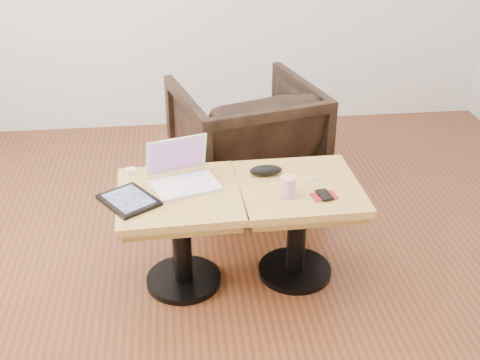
{
  "coord_description": "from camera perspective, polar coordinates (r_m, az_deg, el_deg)",
  "views": [
    {
      "loc": [
        -0.33,
        -2.45,
        2.0
      ],
      "look_at": [
        -0.03,
        0.11,
        0.6
      ],
      "focal_mm": 45.0,
      "sensor_mm": 36.0,
      "label": 1
    }
  ],
  "objects": [
    {
      "name": "striped_cup",
      "position": [
        2.88,
        4.56,
        -0.63
      ],
      "size": [
        0.08,
        0.08,
        0.1
      ],
      "primitive_type": "cylinder",
      "rotation": [
        0.0,
        0.0,
        -0.04
      ],
      "color": "#C34D6F",
      "rests_on": "side_table_right"
    },
    {
      "name": "side_table_left",
      "position": [
        3.01,
        -5.68,
        -3.43
      ],
      "size": [
        0.62,
        0.62,
        0.55
      ],
      "rotation": [
        0.0,
        0.0,
        0.03
      ],
      "color": "black",
      "rests_on": "ground"
    },
    {
      "name": "phone_on_sleeve",
      "position": [
        2.91,
        7.99,
        -1.46
      ],
      "size": [
        0.13,
        0.11,
        0.01
      ],
      "rotation": [
        0.0,
        0.0,
        0.17
      ],
      "color": "maroon",
      "rests_on": "side_table_right"
    },
    {
      "name": "room_shell",
      "position": [
        2.55,
        1.09,
        13.88
      ],
      "size": [
        4.52,
        4.52,
        2.71
      ],
      "color": "#552713",
      "rests_on": "ground"
    },
    {
      "name": "tablet",
      "position": [
        2.89,
        -10.5,
        -1.9
      ],
      "size": [
        0.32,
        0.34,
        0.02
      ],
      "rotation": [
        0.0,
        0.0,
        0.59
      ],
      "color": "black",
      "rests_on": "side_table_left"
    },
    {
      "name": "earbuds_tangle",
      "position": [
        3.06,
        6.85,
        0.14
      ],
      "size": [
        0.06,
        0.04,
        0.01
      ],
      "color": "white",
      "rests_on": "side_table_right"
    },
    {
      "name": "glasses_case",
      "position": [
        3.07,
        2.47,
        0.92
      ],
      "size": [
        0.17,
        0.08,
        0.05
      ],
      "primitive_type": "ellipsoid",
      "rotation": [
        0.0,
        0.0,
        0.02
      ],
      "color": "black",
      "rests_on": "side_table_right"
    },
    {
      "name": "armchair",
      "position": [
        3.85,
        0.51,
        3.79
      ],
      "size": [
        1.01,
        1.03,
        0.77
      ],
      "primitive_type": "imported",
      "rotation": [
        0.0,
        0.0,
        3.39
      ],
      "color": "black",
      "rests_on": "ground"
    },
    {
      "name": "laptop",
      "position": [
        3.0,
        -5.45,
        0.45
      ],
      "size": [
        0.37,
        0.35,
        0.22
      ],
      "rotation": [
        0.0,
        0.0,
        0.29
      ],
      "color": "white",
      "rests_on": "side_table_left"
    },
    {
      "name": "charging_adapter",
      "position": [
        3.15,
        -10.31,
        0.87
      ],
      "size": [
        0.05,
        0.05,
        0.03
      ],
      "primitive_type": "cube",
      "rotation": [
        0.0,
        0.0,
        0.28
      ],
      "color": "white",
      "rests_on": "side_table_left"
    },
    {
      "name": "side_table_right",
      "position": [
        3.08,
        5.52,
        -2.64
      ],
      "size": [
        0.61,
        0.61,
        0.55
      ],
      "rotation": [
        0.0,
        0.0,
        0.01
      ],
      "color": "black",
      "rests_on": "ground"
    }
  ]
}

